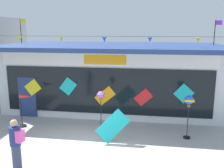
{
  "coord_description": "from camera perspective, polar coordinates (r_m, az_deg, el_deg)",
  "views": [
    {
      "loc": [
        2.32,
        -8.46,
        4.37
      ],
      "look_at": [
        0.68,
        2.32,
        1.97
      ],
      "focal_mm": 41.09,
      "sensor_mm": 36.0,
      "label": 1
    }
  ],
  "objects": [
    {
      "name": "wind_spinner_center_left",
      "position": [
        10.53,
        16.75,
        -4.13
      ],
      "size": [
        0.37,
        0.37,
        1.79
      ],
      "color": "black",
      "rests_on": "ground_plane"
    },
    {
      "name": "wind_spinner_far_left",
      "position": [
        12.05,
        -18.83,
        -4.39
      ],
      "size": [
        0.73,
        0.35,
        1.51
      ],
      "color": "black",
      "rests_on": "ground_plane"
    },
    {
      "name": "ground_plane",
      "position": [
        9.8,
        -6.17,
        -14.17
      ],
      "size": [
        80.0,
        80.0,
        0.0
      ],
      "primitive_type": "plane",
      "color": "#ADAAA5"
    },
    {
      "name": "person_near_camera",
      "position": [
        8.56,
        -20.56,
        -12.45
      ],
      "size": [
        0.47,
        0.36,
        1.68
      ],
      "rotation": [
        0.0,
        0.0,
        4.48
      ],
      "color": "#333D56",
      "rests_on": "ground_plane"
    },
    {
      "name": "wind_spinner_left",
      "position": [
        10.51,
        -2.51,
        -3.85
      ],
      "size": [
        0.29,
        0.29,
        1.86
      ],
      "color": "black",
      "rests_on": "ground_plane"
    },
    {
      "name": "display_kite_on_ground",
      "position": [
        10.02,
        0.19,
        -9.33
      ],
      "size": [
        1.33,
        0.39,
        1.33
      ],
      "primitive_type": "cube",
      "rotation": [
        -0.3,
        0.79,
        0.0
      ],
      "color": "#19B7BC",
      "rests_on": "ground_plane"
    },
    {
      "name": "kite_shop_building",
      "position": [
        14.1,
        0.03,
        1.83
      ],
      "size": [
        11.33,
        5.47,
        4.87
      ],
      "color": "silver",
      "rests_on": "ground_plane"
    }
  ]
}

